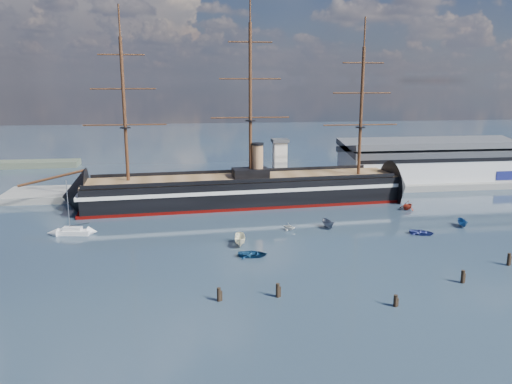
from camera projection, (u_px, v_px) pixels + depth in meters
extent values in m
plane|color=#253242|center=(292.00, 221.00, 125.50)|extent=(600.00, 600.00, 0.00)
cube|color=slate|center=(299.00, 190.00, 161.67)|extent=(180.00, 18.00, 2.00)
cube|color=#B7BABC|center=(433.00, 163.00, 170.70)|extent=(62.00, 20.00, 10.00)
cube|color=#3F4247|center=(435.00, 147.00, 169.48)|extent=(63.00, 21.00, 2.00)
cube|color=silver|center=(280.00, 164.00, 155.83)|extent=(4.00, 4.00, 14.00)
cube|color=#3F4247|center=(280.00, 141.00, 154.19)|extent=(5.00, 5.00, 1.00)
cube|color=black|center=(244.00, 190.00, 142.56)|extent=(88.83, 21.49, 7.00)
cube|color=silver|center=(244.00, 186.00, 142.29)|extent=(90.84, 21.85, 1.00)
cube|color=#4A0503|center=(244.00, 203.00, 143.35)|extent=(90.84, 21.81, 0.90)
cone|color=black|center=(75.00, 196.00, 136.13)|extent=(14.96, 16.53, 15.68)
cone|color=black|center=(398.00, 186.00, 149.11)|extent=(11.96, 16.34, 15.68)
cube|color=brown|center=(244.00, 178.00, 141.77)|extent=(88.75, 20.21, 0.40)
cube|color=black|center=(251.00, 173.00, 141.74)|extent=(10.36, 6.62, 2.50)
cylinder|color=#A8784F|center=(257.00, 160.00, 141.26)|extent=(3.20, 3.20, 9.00)
cylinder|color=#381E0F|center=(52.00, 178.00, 134.21)|extent=(17.76, 1.81, 4.43)
cylinder|color=#381E0F|center=(124.00, 111.00, 133.11)|extent=(0.90, 0.90, 38.00)
cylinder|color=#381E0F|center=(250.00, 102.00, 137.42)|extent=(0.90, 0.90, 42.00)
cylinder|color=#381E0F|center=(361.00, 112.00, 142.54)|extent=(0.90, 0.90, 36.00)
cube|color=silver|center=(73.00, 232.00, 114.58)|extent=(8.27, 3.80, 1.06)
cube|color=silver|center=(72.00, 229.00, 114.40)|extent=(4.50, 2.47, 0.85)
cylinder|color=#B2B2B7|center=(68.00, 206.00, 113.12)|extent=(0.17, 0.17, 11.70)
imported|color=#FDF7CE|center=(240.00, 245.00, 107.18)|extent=(7.38, 3.32, 2.86)
imported|color=navy|center=(253.00, 257.00, 100.27)|extent=(2.14, 3.87, 1.71)
imported|color=slate|center=(328.00, 228.00, 119.91)|extent=(6.32, 3.06, 2.43)
imported|color=white|center=(289.00, 230.00, 118.22)|extent=(5.26, 5.32, 1.91)
imported|color=navy|center=(421.00, 235.00, 114.71)|extent=(2.96, 3.60, 1.59)
imported|color=navy|center=(462.00, 227.00, 121.03)|extent=(5.77, 3.17, 2.19)
imported|color=maroon|center=(407.00, 209.00, 137.09)|extent=(7.02, 8.00, 2.75)
cylinder|color=black|center=(219.00, 301.00, 80.12)|extent=(0.64, 0.64, 2.96)
cylinder|color=black|center=(395.00, 306.00, 78.19)|extent=(0.64, 0.64, 2.61)
cylinder|color=black|center=(462.00, 283.00, 87.30)|extent=(0.64, 0.64, 3.03)
cylinder|color=black|center=(508.00, 265.00, 95.60)|extent=(0.64, 0.64, 3.12)
cylinder|color=black|center=(278.00, 297.00, 81.58)|extent=(0.64, 0.64, 3.05)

